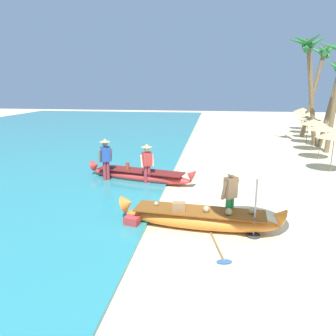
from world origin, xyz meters
name	(u,v)px	position (x,y,z in m)	size (l,w,h in m)	color
ground_plane	(241,215)	(0.00, 0.00, 0.00)	(80.00, 80.00, 0.00)	beige
boat_orange_foreground	(199,218)	(-1.26, -1.09, 0.30)	(4.64, 1.18, 0.84)	orange
boat_red_midground	(140,175)	(-3.89, 2.98, 0.27)	(4.71, 1.71, 0.78)	red
person_vendor_hatted	(147,162)	(-3.50, 2.57, 0.96)	(0.57, 0.46, 1.67)	#B2383D
person_tourist_customer	(230,194)	(-0.42, -0.79, 0.94)	(0.54, 0.52, 1.66)	green
person_vendor_assistant	(106,157)	(-5.24, 2.70, 1.05)	(0.56, 0.49, 1.81)	#B2383D
patio_umbrella_large	(259,159)	(0.20, -1.41, 2.11)	(2.30, 2.30, 2.32)	#B7B7BC
parasol_row_0	(335,134)	(4.44, 5.70, 1.75)	(1.60, 1.60, 1.91)	#8E6B47
parasol_row_1	(322,127)	(4.70, 8.35, 1.75)	(1.60, 1.60, 1.91)	#8E6B47
parasol_row_2	(314,122)	(4.95, 10.70, 1.75)	(1.60, 1.60, 1.91)	#8E6B47
parasol_row_3	(309,118)	(5.38, 13.32, 1.75)	(1.60, 1.60, 1.91)	#8E6B47
parasol_row_4	(309,115)	(6.03, 15.70, 1.75)	(1.60, 1.60, 1.91)	#8E6B47
parasol_row_5	(304,112)	(6.29, 18.10, 1.75)	(1.60, 1.60, 1.91)	#8E6B47
parasol_row_6	(303,110)	(6.80, 20.56, 1.75)	(1.60, 1.60, 1.91)	#8E6B47
palm_tree_mid_cluster	(309,59)	(4.75, 12.49, 5.46)	(2.47, 2.89, 6.97)	brown
palm_tree_far_behind	(321,64)	(6.54, 16.02, 5.33)	(2.60, 2.66, 6.85)	brown
cooler_box	(132,222)	(-3.12, -1.35, 0.16)	(0.41, 0.30, 0.33)	#C63838
paddle	(219,251)	(-0.71, -2.34, 0.03)	(0.56, 1.63, 0.05)	#8E6B47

